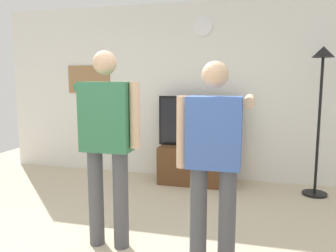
% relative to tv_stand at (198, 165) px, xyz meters
% --- Properties ---
extents(back_wall, '(6.40, 0.10, 2.70)m').
position_rel_tv_stand_xyz_m(back_wall, '(-0.14, 0.35, 1.07)').
color(back_wall, silver).
rests_on(back_wall, ground_plane).
extents(tv_stand, '(1.13, 0.58, 0.55)m').
position_rel_tv_stand_xyz_m(tv_stand, '(0.00, 0.00, 0.00)').
color(tv_stand, brown).
rests_on(tv_stand, ground_plane).
extents(television, '(1.21, 0.07, 0.74)m').
position_rel_tv_stand_xyz_m(television, '(0.00, 0.05, 0.65)').
color(television, black).
rests_on(television, tv_stand).
extents(wall_clock, '(0.29, 0.03, 0.29)m').
position_rel_tv_stand_xyz_m(wall_clock, '(0.00, 0.29, 2.05)').
color(wall_clock, white).
extents(framed_picture, '(0.74, 0.04, 0.45)m').
position_rel_tv_stand_xyz_m(framed_picture, '(-1.90, 0.30, 1.26)').
color(framed_picture, '#997047').
extents(floor_lamp, '(0.32, 0.32, 1.96)m').
position_rel_tv_stand_xyz_m(floor_lamp, '(1.62, -0.14, 1.13)').
color(floor_lamp, black).
rests_on(floor_lamp, ground_plane).
extents(person_standing_nearer_lamp, '(0.63, 0.78, 1.80)m').
position_rel_tv_stand_xyz_m(person_standing_nearer_lamp, '(-0.49, -2.09, 0.75)').
color(person_standing_nearer_lamp, '#4C4C51').
rests_on(person_standing_nearer_lamp, ground_plane).
extents(person_standing_nearer_couch, '(0.60, 0.78, 1.69)m').
position_rel_tv_stand_xyz_m(person_standing_nearer_couch, '(0.49, -2.24, 0.68)').
color(person_standing_nearer_couch, '#4C4C51').
rests_on(person_standing_nearer_couch, ground_plane).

